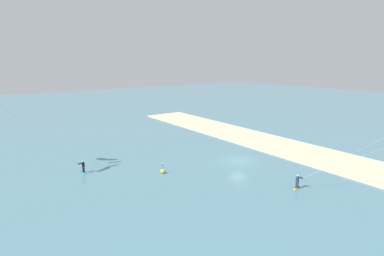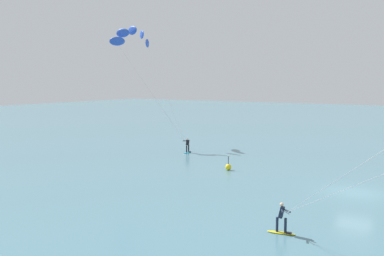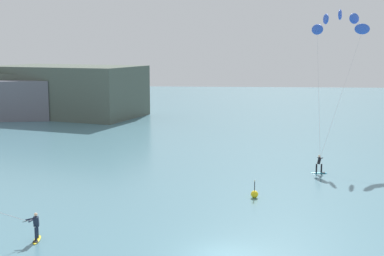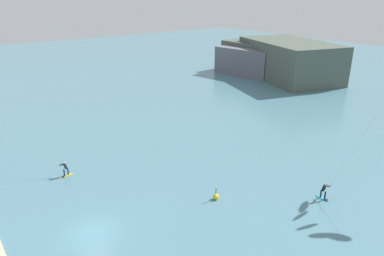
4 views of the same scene
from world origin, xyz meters
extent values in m
ellipsoid|color=yellow|center=(-10.92, 1.56, 0.04)|extent=(0.60, 1.54, 0.08)
cube|color=black|center=(-10.86, 1.16, 0.09)|extent=(0.33, 0.32, 0.02)
cylinder|color=#192338|center=(-10.96, 1.78, 0.47)|extent=(0.14, 0.14, 0.78)
cylinder|color=#192338|center=(-10.89, 1.35, 0.47)|extent=(0.14, 0.14, 0.78)
cube|color=#192338|center=(-10.92, 1.56, 1.16)|extent=(0.35, 0.36, 0.63)
sphere|color=beige|center=(-10.92, 1.56, 1.58)|extent=(0.20, 0.20, 0.20)
cylinder|color=black|center=(-11.30, 1.16, 1.31)|extent=(0.40, 0.42, 0.03)
cylinder|color=#192338|center=(-11.03, 1.29, 1.34)|extent=(0.30, 0.59, 0.15)
cylinder|color=#192338|center=(-11.19, 1.44, 1.34)|extent=(0.58, 0.34, 0.15)
ellipsoid|color=#23ADD1|center=(8.13, 19.64, 0.04)|extent=(1.51, 0.41, 0.08)
cube|color=black|center=(8.55, 19.66, 0.09)|extent=(0.29, 0.30, 0.02)
cylinder|color=black|center=(7.91, 19.64, 0.47)|extent=(0.14, 0.14, 0.78)
cylinder|color=black|center=(8.35, 19.65, 0.47)|extent=(0.14, 0.14, 0.78)
cube|color=black|center=(8.13, 19.64, 1.16)|extent=(0.33, 0.31, 0.63)
sphere|color=beige|center=(8.13, 19.64, 1.58)|extent=(0.20, 0.20, 0.20)
cylinder|color=black|center=(8.30, 20.17, 1.31)|extent=(0.19, 0.53, 0.03)
cylinder|color=black|center=(8.11, 19.94, 1.34)|extent=(0.14, 0.61, 0.15)
cylinder|color=black|center=(8.32, 19.87, 1.34)|extent=(0.45, 0.52, 0.15)
ellipsoid|color=blue|center=(13.59, 29.45, 12.99)|extent=(1.91, 1.20, 1.10)
ellipsoid|color=blue|center=(12.79, 29.70, 14.07)|extent=(1.52, 1.73, 1.10)
ellipsoid|color=blue|center=(11.41, 30.13, 14.48)|extent=(0.90, 1.99, 1.10)
ellipsoid|color=blue|center=(10.04, 30.56, 14.07)|extent=(0.50, 2.01, 1.10)
ellipsoid|color=blue|center=(9.23, 30.81, 12.99)|extent=(1.20, 1.91, 1.10)
cylinder|color=#B2B2B7|center=(10.95, 24.81, 7.00)|extent=(5.31, 9.29, 11.39)
cylinder|color=#B2B2B7|center=(8.77, 25.49, 7.00)|extent=(0.95, 10.65, 11.39)
sphere|color=yellow|center=(2.11, 11.41, 0.28)|extent=(0.56, 0.56, 0.56)
cylinder|color=#262628|center=(2.11, 11.41, 0.91)|extent=(0.06, 0.06, 0.70)
sphere|color=#F2F2CC|center=(2.11, 11.41, 1.32)|extent=(0.12, 0.12, 0.12)
cube|color=#4C564C|center=(-33.97, 56.72, 3.50)|extent=(18.77, 11.59, 7.00)
cube|color=slate|center=(-34.57, 51.79, 3.03)|extent=(14.74, 9.11, 6.06)
cube|color=slate|center=(-25.73, 56.55, 3.01)|extent=(19.89, 12.56, 6.01)
cube|color=#4C564C|center=(-26.31, 56.58, 4.04)|extent=(25.77, 19.26, 8.07)
camera|label=1|loc=(-30.34, 30.13, 14.24)|focal=28.75mm
camera|label=2|loc=(-32.17, -6.14, 8.07)|focal=40.28mm
camera|label=3|loc=(0.50, -27.29, 11.29)|focal=49.63mm
camera|label=4|loc=(24.31, -7.98, 18.72)|focal=33.61mm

